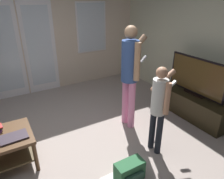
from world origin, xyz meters
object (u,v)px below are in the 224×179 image
object	(u,v)px
flat_screen_tv	(197,77)
person_child	(159,103)
backpack	(130,171)
loose_keyboard	(118,175)
person_adult	(130,70)
laptop_closed	(14,137)
tv_stand	(192,105)

from	to	relation	value
flat_screen_tv	person_child	size ratio (longest dim) A/B	0.89
backpack	loose_keyboard	size ratio (longest dim) A/B	0.80
flat_screen_tv	person_adult	size ratio (longest dim) A/B	0.68
person_child	laptop_closed	distance (m)	1.87
flat_screen_tv	person_child	xyz separation A→B (m)	(-1.24, -0.41, -0.00)
laptop_closed	tv_stand	bearing A→B (deg)	-6.79
tv_stand	flat_screen_tv	size ratio (longest dim) A/B	1.28
person_child	flat_screen_tv	bearing A→B (deg)	18.28
person_child	laptop_closed	xyz separation A→B (m)	(-1.74, 0.63, -0.29)
flat_screen_tv	person_adult	world-z (taller)	person_adult
loose_keyboard	laptop_closed	bearing A→B (deg)	142.32
person_child	person_adult	bearing A→B (deg)	86.53
person_child	backpack	xyz separation A→B (m)	(-0.63, -0.26, -0.63)
person_child	loose_keyboard	xyz separation A→B (m)	(-0.72, -0.15, -0.75)
backpack	loose_keyboard	xyz separation A→B (m)	(-0.10, 0.11, -0.11)
loose_keyboard	person_child	bearing A→B (deg)	12.02
tv_stand	backpack	xyz separation A→B (m)	(-1.86, -0.67, -0.08)
person_adult	loose_keyboard	size ratio (longest dim) A/B	3.79
tv_stand	loose_keyboard	bearing A→B (deg)	-164.10
person_child	laptop_closed	world-z (taller)	person_child
person_adult	backpack	xyz separation A→B (m)	(-0.67, -1.00, -0.87)
tv_stand	loose_keyboard	xyz separation A→B (m)	(-1.96, -0.56, -0.20)
flat_screen_tv	person_child	world-z (taller)	person_child
loose_keyboard	laptop_closed	world-z (taller)	laptop_closed
flat_screen_tv	laptop_closed	size ratio (longest dim) A/B	3.55
loose_keyboard	backpack	bearing A→B (deg)	-47.96
tv_stand	person_child	xyz separation A→B (m)	(-1.24, -0.40, 0.55)
person_adult	backpack	bearing A→B (deg)	-123.81
person_adult	tv_stand	bearing A→B (deg)	-15.65
tv_stand	person_adult	size ratio (longest dim) A/B	0.87
person_adult	flat_screen_tv	bearing A→B (deg)	-15.51
tv_stand	person_child	size ratio (longest dim) A/B	1.14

